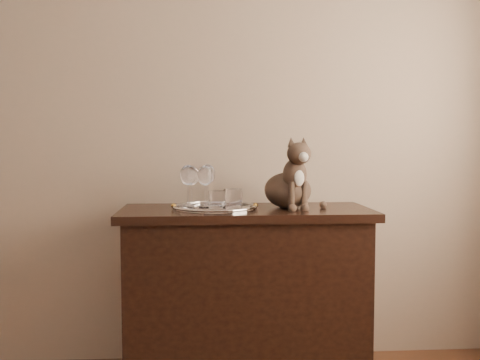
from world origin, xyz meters
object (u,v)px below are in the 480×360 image
Objects in this scene: tray at (215,208)px; tumbler_a at (233,199)px; wine_glass_c at (188,186)px; wine_glass_b at (207,185)px; sideboard at (246,295)px; wine_glass_d at (205,187)px; cat at (288,173)px; wine_glass_a at (192,186)px; tumbler_b at (217,200)px.

tray is 0.12m from tumbler_a.
tumbler_a is at bearing -21.92° from wine_glass_c.
wine_glass_b reaches higher than tray.
wine_glass_c is (-0.28, -0.01, 0.54)m from sideboard.
wine_glass_d reaches higher than tumbler_a.
cat is (0.48, 0.03, 0.06)m from wine_glass_c.
wine_glass_b is 0.40m from cat.
wine_glass_a is at bearing 167.61° from sideboard.
wine_glass_d is 0.41m from cat.
wine_glass_a reaches higher than tumbler_b.
sideboard is at bearing 38.46° from tumbler_b.
wine_glass_c reaches higher than tumbler_a.
tumbler_b is 0.26× the size of cat.
tumbler_b is at bearing -54.88° from wine_glass_a.
sideboard is at bearing 54.13° from tumbler_a.
wine_glass_c is 2.12× the size of tumbler_a.
wine_glass_a is at bearing 125.12° from tumbler_b.
wine_glass_b is 2.28× the size of tumbler_b.
tumbler_b is (-0.14, -0.11, 0.48)m from sideboard.
wine_glass_c is (-0.09, -0.09, 0.00)m from wine_glass_b.
sideboard is at bearing 1.95° from wine_glass_c.
tumbler_b is (0.13, -0.10, -0.06)m from wine_glass_c.
wine_glass_d is 2.24× the size of tumbler_b.
wine_glass_b is at bearing 157.00° from cat.
sideboard is 0.60m from wine_glass_c.
wine_glass_a is 0.97× the size of wine_glass_d.
wine_glass_c is 0.49m from cat.
cat is (0.39, -0.06, 0.06)m from wine_glass_b.
wine_glass_d is (0.07, -0.06, 0.00)m from wine_glass_a.
cat reaches higher than sideboard.
sideboard is 13.44× the size of tumbler_b.
cat reaches higher than wine_glass_d.
wine_glass_c is 0.18m from tumbler_b.
sideboard is at bearing 0.61° from wine_glass_d.
tumbler_b is at bearing -37.41° from wine_glass_c.
tray is 1.96× the size of wine_glass_b.
wine_glass_d is 2.07× the size of tumbler_a.
tumbler_b is at bearing -63.95° from wine_glass_d.
tumbler_b is (0.05, -0.11, -0.06)m from wine_glass_d.
tray is 0.15m from wine_glass_b.
sideboard is at bearing 6.25° from tray.
sideboard is 6.01× the size of wine_glass_d.
wine_glass_a is 2.02× the size of tumbler_a.
wine_glass_a reaches higher than sideboard.
wine_glass_a is 0.57× the size of cat.
cat is at bearing -4.49° from wine_glass_a.
wine_glass_d is at bearing -42.22° from wine_glass_a.
wine_glass_a is at bearing -163.55° from wine_glass_b.
tumbler_a is at bearing -56.18° from wine_glass_b.
sideboard is 0.49m from tumbler_a.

